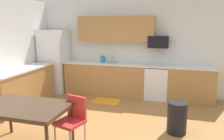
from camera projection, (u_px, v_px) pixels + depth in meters
name	position (u px, v px, depth m)	size (l,w,h in m)	color
ground_plane	(98.00, 130.00, 4.28)	(12.00, 12.00, 0.00)	#9E6B38
wall_back	(127.00, 48.00, 6.51)	(5.80, 0.10, 2.70)	silver
cabinet_run_back	(105.00, 79.00, 6.51)	(2.36, 0.60, 0.90)	#AD7A42
cabinet_run_back_right	(191.00, 85.00, 5.87)	(1.19, 0.60, 0.90)	#AD7A42
cabinet_run_left	(22.00, 88.00, 5.56)	(0.60, 2.00, 0.90)	#AD7A42
countertop_back	(125.00, 64.00, 6.26)	(4.80, 0.64, 0.04)	silver
countertop_left	(20.00, 70.00, 5.47)	(0.64, 2.00, 0.04)	silver
upper_cabinets_back	(116.00, 29.00, 6.27)	(2.20, 0.34, 0.70)	#AD7A42
refrigerator	(55.00, 61.00, 6.77)	(0.76, 0.70, 1.86)	white
oven_range	(156.00, 82.00, 6.11)	(0.60, 0.60, 0.91)	white
microwave	(158.00, 42.00, 5.99)	(0.54, 0.36, 0.32)	black
sink_basin	(110.00, 65.00, 6.38)	(0.48, 0.40, 0.14)	#A5A8AD
sink_faucet	(112.00, 58.00, 6.52)	(0.02, 0.02, 0.24)	#B2B5BA
dining_table	(24.00, 109.00, 3.53)	(1.40, 0.90, 0.74)	#422D1E
chair_near_table	(73.00, 118.00, 3.63)	(0.49, 0.49, 0.85)	red
trash_bin	(177.00, 118.00, 4.13)	(0.36, 0.36, 0.60)	black
floor_mat	(107.00, 101.00, 5.92)	(0.70, 0.50, 0.01)	orange
kettle	(103.00, 59.00, 6.47)	(0.14, 0.14, 0.20)	#198CBF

